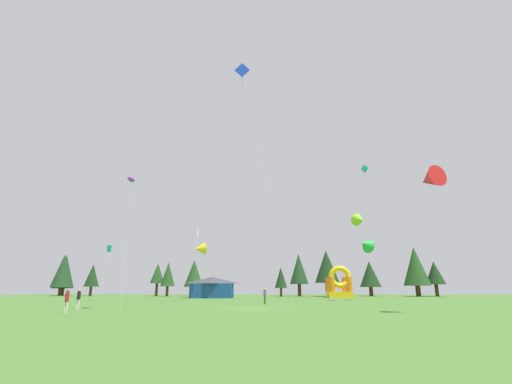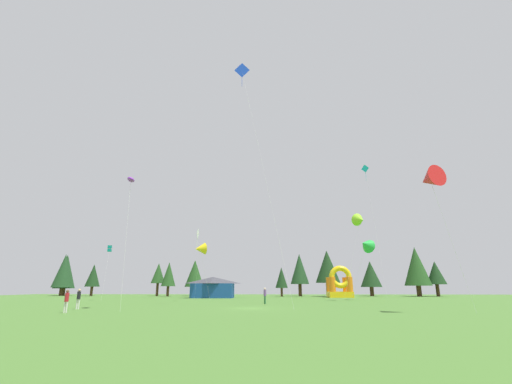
# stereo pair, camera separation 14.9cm
# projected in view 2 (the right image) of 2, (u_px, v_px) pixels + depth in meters

# --- Properties ---
(ground_plane) EXTENTS (120.00, 120.00, 0.00)m
(ground_plane) POSITION_uv_depth(u_px,v_px,m) (253.00, 308.00, 32.79)
(ground_plane) COLOR #47752D
(kite_purple_parafoil) EXTENTS (1.99, 3.63, 12.19)m
(kite_purple_parafoil) POSITION_uv_depth(u_px,v_px,m) (131.00, 180.00, 33.68)
(kite_purple_parafoil) COLOR purple
(kite_purple_parafoil) RESTS_ON ground_plane
(kite_green_delta) EXTENTS (3.79, 3.76, 9.23)m
(kite_green_delta) POSITION_uv_depth(u_px,v_px,m) (366.00, 245.00, 53.57)
(kite_green_delta) COLOR green
(kite_green_delta) RESTS_ON ground_plane
(kite_white_diamond) EXTENTS (2.05, 2.53, 9.65)m
(kite_white_diamond) POSITION_uv_depth(u_px,v_px,m) (197.00, 235.00, 50.09)
(kite_white_diamond) COLOR white
(kite_white_diamond) RESTS_ON ground_plane
(kite_cyan_diamond) EXTENTS (1.18, 4.86, 24.40)m
(kite_cyan_diamond) POSITION_uv_depth(u_px,v_px,m) (366.00, 170.00, 68.57)
(kite_cyan_diamond) COLOR #19B7CC
(kite_cyan_diamond) RESTS_ON ground_plane
(kite_lime_delta) EXTENTS (4.35, 2.43, 12.25)m
(kite_lime_delta) POSITION_uv_depth(u_px,v_px,m) (360.00, 220.00, 51.19)
(kite_lime_delta) COLOR #8CD826
(kite_lime_delta) RESTS_ON ground_plane
(kite_blue_diamond) EXTENTS (5.85, 5.34, 27.50)m
(kite_blue_diamond) POSITION_uv_depth(u_px,v_px,m) (242.00, 73.00, 42.63)
(kite_blue_diamond) COLOR blue
(kite_blue_diamond) RESTS_ON ground_plane
(kite_teal_box) EXTENTS (1.13, 2.93, 7.83)m
(kite_teal_box) POSITION_uv_depth(u_px,v_px,m) (110.00, 249.00, 52.77)
(kite_teal_box) COLOR #0C7F7A
(kite_teal_box) RESTS_ON ground_plane
(kite_red_delta) EXTENTS (3.77, 2.29, 11.32)m
(kite_red_delta) POSITION_uv_depth(u_px,v_px,m) (430.00, 179.00, 28.77)
(kite_red_delta) COLOR red
(kite_red_delta) RESTS_ON ground_plane
(kite_yellow_delta) EXTENTS (2.67, 2.91, 9.21)m
(kite_yellow_delta) POSITION_uv_depth(u_px,v_px,m) (200.00, 249.00, 60.84)
(kite_yellow_delta) COLOR yellow
(kite_yellow_delta) RESTS_ON ground_plane
(person_far_side) EXTENTS (0.35, 0.35, 1.74)m
(person_far_side) POSITION_uv_depth(u_px,v_px,m) (79.00, 297.00, 31.53)
(person_far_side) COLOR silver
(person_far_side) RESTS_ON ground_plane
(person_near_camera) EXTENTS (0.43, 0.43, 1.80)m
(person_near_camera) POSITION_uv_depth(u_px,v_px,m) (265.00, 294.00, 41.01)
(person_near_camera) COLOR #33723F
(person_near_camera) RESTS_ON ground_plane
(person_midfield) EXTENTS (0.30, 0.30, 1.70)m
(person_midfield) POSITION_uv_depth(u_px,v_px,m) (67.00, 299.00, 27.15)
(person_midfield) COLOR silver
(person_midfield) RESTS_ON ground_plane
(inflatable_red_slide) EXTENTS (4.26, 4.42, 5.61)m
(inflatable_red_slide) POSITION_uv_depth(u_px,v_px,m) (340.00, 286.00, 64.91)
(inflatable_red_slide) COLOR yellow
(inflatable_red_slide) RESTS_ON ground_plane
(festival_tent) EXTENTS (7.19, 4.38, 3.58)m
(festival_tent) POSITION_uv_depth(u_px,v_px,m) (213.00, 287.00, 62.81)
(festival_tent) COLOR #19478C
(festival_tent) RESTS_ON ground_plane
(tree_row_0) EXTENTS (4.33, 4.33, 8.90)m
(tree_row_0) POSITION_uv_depth(u_px,v_px,m) (64.00, 271.00, 78.47)
(tree_row_0) COLOR #4C331E
(tree_row_0) RESTS_ON ground_plane
(tree_row_1) EXTENTS (4.46, 4.46, 8.83)m
(tree_row_1) POSITION_uv_depth(u_px,v_px,m) (66.00, 271.00, 78.98)
(tree_row_1) COLOR #4C331E
(tree_row_1) RESTS_ON ground_plane
(tree_row_2) EXTENTS (3.02, 3.02, 6.55)m
(tree_row_2) POSITION_uv_depth(u_px,v_px,m) (93.00, 276.00, 76.08)
(tree_row_2) COLOR #4C331E
(tree_row_2) RESTS_ON ground_plane
(tree_row_3) EXTENTS (2.90, 2.90, 6.74)m
(tree_row_3) POSITION_uv_depth(u_px,v_px,m) (158.00, 273.00, 75.51)
(tree_row_3) COLOR #4C331E
(tree_row_3) RESTS_ON ground_plane
(tree_row_4) EXTENTS (2.94, 2.94, 6.82)m
(tree_row_4) POSITION_uv_depth(u_px,v_px,m) (169.00, 274.00, 73.68)
(tree_row_4) COLOR #4C331E
(tree_row_4) RESTS_ON ground_plane
(tree_row_5) EXTENTS (4.03, 4.03, 7.47)m
(tree_row_5) POSITION_uv_depth(u_px,v_px,m) (195.00, 273.00, 76.29)
(tree_row_5) COLOR #4C331E
(tree_row_5) RESTS_ON ground_plane
(tree_row_6) EXTENTS (2.51, 2.51, 5.73)m
(tree_row_6) POSITION_uv_depth(u_px,v_px,m) (281.00, 278.00, 72.38)
(tree_row_6) COLOR #4C331E
(tree_row_6) RESTS_ON ground_plane
(tree_row_7) EXTENTS (3.86, 3.86, 8.64)m
(tree_row_7) POSITION_uv_depth(u_px,v_px,m) (299.00, 269.00, 74.95)
(tree_row_7) COLOR #4C331E
(tree_row_7) RESTS_ON ground_plane
(tree_row_8) EXTENTS (4.94, 4.94, 9.17)m
(tree_row_8) POSITION_uv_depth(u_px,v_px,m) (327.00, 267.00, 72.93)
(tree_row_8) COLOR #4C331E
(tree_row_8) RESTS_ON ground_plane
(tree_row_9) EXTENTS (4.38, 4.38, 7.14)m
(tree_row_9) POSITION_uv_depth(u_px,v_px,m) (371.00, 274.00, 75.32)
(tree_row_9) COLOR #4C331E
(tree_row_9) RESTS_ON ground_plane
(tree_row_10) EXTENTS (5.29, 5.29, 9.86)m
(tree_row_10) POSITION_uv_depth(u_px,v_px,m) (416.00, 266.00, 73.15)
(tree_row_10) COLOR #4C331E
(tree_row_10) RESTS_ON ground_plane
(tree_row_11) EXTENTS (3.82, 3.82, 6.96)m
(tree_row_11) POSITION_uv_depth(u_px,v_px,m) (436.00, 273.00, 72.76)
(tree_row_11) COLOR #4C331E
(tree_row_11) RESTS_ON ground_plane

